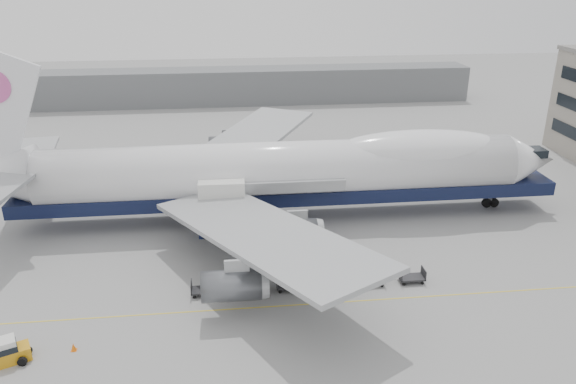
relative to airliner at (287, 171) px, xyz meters
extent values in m
plane|color=gray|center=(-0.64, -12.00, -5.62)|extent=(260.00, 260.00, 0.00)
cube|color=gold|center=(-0.64, -18.00, -5.62)|extent=(60.00, 0.15, 0.01)
cube|color=slate|center=(-10.64, 58.00, -2.12)|extent=(110.00, 8.00, 7.00)
cylinder|color=white|center=(-0.64, 0.00, 0.08)|extent=(52.00, 6.40, 6.40)
cube|color=black|center=(0.36, 0.00, -2.48)|extent=(60.00, 5.76, 1.50)
cone|color=white|center=(28.36, 0.00, 0.08)|extent=(6.00, 6.40, 6.40)
ellipsoid|color=white|center=(14.96, 0.00, 1.84)|extent=(20.67, 5.78, 4.56)
cube|color=#9EA0A3|center=(-3.64, -14.28, -0.52)|extent=(20.35, 26.74, 2.26)
cube|color=#9EA0A3|center=(-3.64, 14.28, -0.52)|extent=(20.35, 26.74, 2.26)
cylinder|color=#595B60|center=(-6.64, 19.00, -2.72)|extent=(4.80, 2.60, 2.60)
cylinder|color=#595B60|center=(-0.64, 10.00, -2.72)|extent=(4.80, 2.60, 2.60)
cylinder|color=#595B60|center=(-0.64, -10.00, -2.72)|extent=(4.80, 2.60, 2.60)
cylinder|color=#595B60|center=(-6.64, -19.00, -2.72)|extent=(4.80, 2.60, 2.60)
cylinder|color=slate|center=(24.36, 0.00, -4.37)|extent=(0.36, 0.36, 2.50)
cylinder|color=black|center=(24.36, 0.00, -5.07)|extent=(1.10, 0.45, 1.10)
cylinder|color=slate|center=(-3.64, -3.00, -4.37)|extent=(0.36, 0.36, 2.50)
cylinder|color=black|center=(-3.64, -3.00, -5.07)|extent=(1.10, 0.45, 1.10)
cylinder|color=slate|center=(-3.64, 3.00, -4.37)|extent=(0.36, 0.36, 2.50)
cylinder|color=black|center=(-3.64, 3.00, -5.07)|extent=(1.10, 0.45, 1.10)
cube|color=navy|center=(-7.23, -3.50, -5.05)|extent=(5.26, 2.63, 1.14)
cube|color=silver|center=(-7.23, -3.50, -0.62)|extent=(4.85, 2.82, 2.28)
cube|color=navy|center=(-7.23, -4.64, -2.82)|extent=(3.70, 0.22, 4.09)
cube|color=navy|center=(-7.23, -2.36, -2.82)|extent=(3.70, 0.22, 4.09)
cube|color=slate|center=(-7.23, -1.84, -0.62)|extent=(2.52, 1.31, 0.15)
cylinder|color=black|center=(-9.10, -4.54, -5.16)|extent=(0.93, 0.36, 0.93)
cylinder|color=black|center=(-9.10, -2.46, -5.16)|extent=(0.93, 0.36, 0.93)
cylinder|color=black|center=(-5.36, -4.54, -5.16)|extent=(0.93, 0.36, 0.93)
cylinder|color=black|center=(-5.36, -2.46, -5.16)|extent=(0.93, 0.36, 0.93)
cube|color=orange|center=(-22.77, -22.81, -5.11)|extent=(2.97, 2.35, 1.03)
cube|color=silver|center=(-23.03, -22.92, -4.17)|extent=(1.90, 1.81, 0.94)
cube|color=black|center=(-23.03, -22.92, -4.36)|extent=(2.03, 1.93, 0.47)
cylinder|color=black|center=(-23.71, -22.20, -5.30)|extent=(0.66, 0.28, 0.66)
cylinder|color=black|center=(-21.84, -23.42, -5.30)|extent=(0.66, 0.28, 0.66)
cylinder|color=black|center=(-21.84, -22.20, -5.30)|extent=(0.66, 0.28, 0.66)
cone|color=orange|center=(-18.58, -22.09, -5.32)|extent=(0.39, 0.39, 0.61)
cube|color=orange|center=(-18.58, -22.09, -5.61)|extent=(0.42, 0.42, 0.03)
cube|color=#2D2D30|center=(-9.02, -15.46, -5.17)|extent=(2.30, 1.35, 0.18)
cube|color=#2D2D30|center=(-10.12, -15.46, -4.77)|extent=(0.08, 1.35, 0.90)
cube|color=#2D2D30|center=(-7.92, -15.46, -4.77)|extent=(0.08, 1.35, 0.90)
cylinder|color=black|center=(-9.87, -16.01, -5.47)|extent=(0.30, 0.12, 0.30)
cylinder|color=black|center=(-9.87, -14.91, -5.47)|extent=(0.30, 0.12, 0.30)
cylinder|color=black|center=(-8.17, -16.01, -5.47)|extent=(0.30, 0.12, 0.30)
cylinder|color=black|center=(-8.17, -14.91, -5.47)|extent=(0.30, 0.12, 0.30)
cube|color=#2D2D30|center=(-5.28, -15.46, -5.17)|extent=(2.30, 1.35, 0.18)
cube|color=#2D2D30|center=(-6.38, -15.46, -4.77)|extent=(0.08, 1.35, 0.90)
cube|color=#2D2D30|center=(-4.18, -15.46, -4.77)|extent=(0.08, 1.35, 0.90)
cylinder|color=black|center=(-6.13, -16.01, -5.47)|extent=(0.30, 0.12, 0.30)
cylinder|color=black|center=(-6.13, -14.91, -5.47)|extent=(0.30, 0.12, 0.30)
cylinder|color=black|center=(-4.43, -16.01, -5.47)|extent=(0.30, 0.12, 0.30)
cylinder|color=black|center=(-4.43, -14.91, -5.47)|extent=(0.30, 0.12, 0.30)
cube|color=#2D2D30|center=(-1.55, -15.46, -5.17)|extent=(2.30, 1.35, 0.18)
cube|color=#2D2D30|center=(-2.65, -15.46, -4.77)|extent=(0.08, 1.35, 0.90)
cube|color=#2D2D30|center=(-0.45, -15.46, -4.77)|extent=(0.08, 1.35, 0.90)
cylinder|color=black|center=(-2.40, -16.01, -5.47)|extent=(0.30, 0.12, 0.30)
cylinder|color=black|center=(-2.40, -14.91, -5.47)|extent=(0.30, 0.12, 0.30)
cylinder|color=black|center=(-0.70, -16.01, -5.47)|extent=(0.30, 0.12, 0.30)
cylinder|color=black|center=(-0.70, -14.91, -5.47)|extent=(0.30, 0.12, 0.30)
cube|color=#2D2D30|center=(2.19, -15.46, -5.17)|extent=(2.30, 1.35, 0.18)
cube|color=#2D2D30|center=(1.09, -15.46, -4.77)|extent=(0.08, 1.35, 0.90)
cube|color=#2D2D30|center=(3.29, -15.46, -4.77)|extent=(0.08, 1.35, 0.90)
cylinder|color=black|center=(1.34, -16.01, -5.47)|extent=(0.30, 0.12, 0.30)
cylinder|color=black|center=(1.34, -14.91, -5.47)|extent=(0.30, 0.12, 0.30)
cylinder|color=black|center=(3.04, -16.01, -5.47)|extent=(0.30, 0.12, 0.30)
cylinder|color=black|center=(3.04, -14.91, -5.47)|extent=(0.30, 0.12, 0.30)
cube|color=#2D2D30|center=(5.92, -15.46, -5.17)|extent=(2.30, 1.35, 0.18)
cube|color=#2D2D30|center=(4.82, -15.46, -4.77)|extent=(0.08, 1.35, 0.90)
cube|color=#2D2D30|center=(7.02, -15.46, -4.77)|extent=(0.08, 1.35, 0.90)
cylinder|color=black|center=(5.07, -16.01, -5.47)|extent=(0.30, 0.12, 0.30)
cylinder|color=black|center=(5.07, -14.91, -5.47)|extent=(0.30, 0.12, 0.30)
cylinder|color=black|center=(6.77, -16.01, -5.47)|extent=(0.30, 0.12, 0.30)
cylinder|color=black|center=(6.77, -14.91, -5.47)|extent=(0.30, 0.12, 0.30)
cube|color=#2D2D30|center=(9.66, -15.46, -5.17)|extent=(2.30, 1.35, 0.18)
cube|color=#2D2D30|center=(8.56, -15.46, -4.77)|extent=(0.08, 1.35, 0.90)
cube|color=#2D2D30|center=(10.76, -15.46, -4.77)|extent=(0.08, 1.35, 0.90)
cylinder|color=black|center=(8.81, -16.01, -5.47)|extent=(0.30, 0.12, 0.30)
cylinder|color=black|center=(8.81, -14.91, -5.47)|extent=(0.30, 0.12, 0.30)
cylinder|color=black|center=(10.51, -16.01, -5.47)|extent=(0.30, 0.12, 0.30)
cylinder|color=black|center=(10.51, -14.91, -5.47)|extent=(0.30, 0.12, 0.30)
camera|label=1|loc=(-6.53, -58.17, 21.23)|focal=35.00mm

